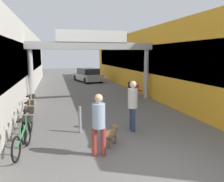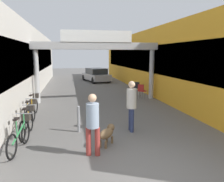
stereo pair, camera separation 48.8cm
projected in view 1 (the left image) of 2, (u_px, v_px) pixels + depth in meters
ground_plane at (152, 172)px, 5.04m from camera, size 80.00×80.00×0.00m
storefront_left at (6, 63)px, 13.92m from camera, size 3.00×26.00×4.33m
storefront_right at (153, 61)px, 16.45m from camera, size 3.00×26.00×4.33m
arcade_sign_gateway at (92, 52)px, 12.35m from camera, size 7.40×0.47×4.01m
pedestrian_with_dog at (99, 121)px, 5.69m from camera, size 0.41×0.41×1.68m
pedestrian_companion at (133, 102)px, 7.62m from camera, size 0.36×0.39×1.78m
dog_on_leash at (111, 133)px, 6.51m from camera, size 0.68×0.78×0.57m
bicycle_green_nearest at (23, 136)px, 6.05m from camera, size 0.46×1.68×0.98m
bicycle_black_second at (28, 124)px, 7.13m from camera, size 0.46×1.69×0.98m
bicycle_orange_third at (28, 115)px, 8.18m from camera, size 0.46×1.69×0.98m
bicycle_silver_farthest at (30, 107)px, 9.43m from camera, size 0.46×1.68×0.98m
bollard_post_metal at (80, 119)px, 7.49m from camera, size 0.10×0.10×0.94m
cafe_chair_red_nearer at (137, 90)px, 13.43m from camera, size 0.56×0.56×0.89m
cafe_chair_black_farther at (131, 87)px, 14.61m from camera, size 0.56×0.56×0.89m
parked_car_silver at (88, 75)px, 21.83m from camera, size 2.64×4.30×1.33m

